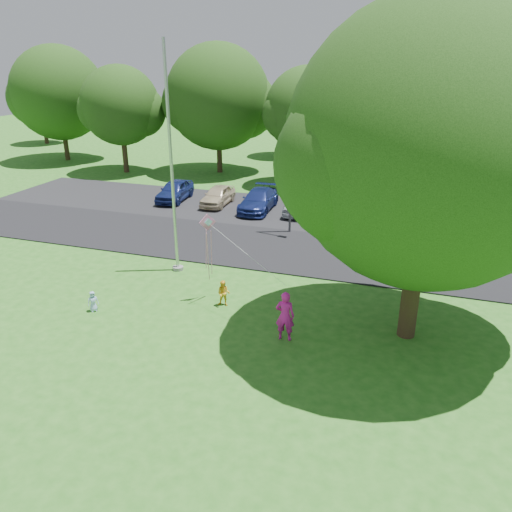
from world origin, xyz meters
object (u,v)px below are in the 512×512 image
(flagpole, at_px, (172,182))
(street_lamp, at_px, (296,164))
(kite, at_px, (209,233))
(big_tree, at_px, (426,153))
(child_blue, at_px, (93,301))
(trash_can, at_px, (322,223))
(child_yellow, at_px, (224,293))
(woman, at_px, (285,316))

(flagpole, relative_size, street_lamp, 1.53)
(kite, bearing_deg, big_tree, -41.94)
(big_tree, distance_m, child_blue, 13.25)
(trash_can, bearing_deg, street_lamp, -144.94)
(child_yellow, xyz_separation_m, child_blue, (-4.67, -2.03, -0.12))
(flagpole, xyz_separation_m, child_yellow, (3.37, -2.67, -3.63))
(street_lamp, distance_m, kite, 9.22)
(woman, relative_size, kite, 0.46)
(trash_can, xyz_separation_m, kite, (-2.59, -10.07, 2.45))
(street_lamp, distance_m, child_yellow, 10.01)
(street_lamp, height_order, child_yellow, street_lamp)
(street_lamp, distance_m, woman, 11.77)
(big_tree, xyz_separation_m, child_yellow, (-6.94, 0.15, -5.97))
(flagpole, bearing_deg, child_blue, -105.46)
(street_lamp, xyz_separation_m, woman, (2.48, -11.10, -3.01))
(woman, xyz_separation_m, kite, (-3.67, 2.03, 1.98))
(big_tree, xyz_separation_m, woman, (-3.96, -1.55, -5.58))
(flagpole, height_order, big_tree, big_tree)
(child_blue, bearing_deg, big_tree, -37.44)
(big_tree, relative_size, child_yellow, 10.47)
(big_tree, bearing_deg, kite, 176.46)
(flagpole, distance_m, child_yellow, 5.63)
(child_blue, distance_m, kite, 5.25)
(street_lamp, relative_size, kite, 1.64)
(child_blue, bearing_deg, flagpole, 27.93)
(child_yellow, bearing_deg, woman, -38.51)
(street_lamp, height_order, woman, street_lamp)
(trash_can, relative_size, child_yellow, 0.82)
(child_yellow, bearing_deg, kite, 146.41)
(trash_can, height_order, kite, kite)
(street_lamp, relative_size, trash_can, 7.45)
(trash_can, height_order, woman, woman)
(big_tree, height_order, woman, big_tree)
(woman, bearing_deg, big_tree, -163.66)
(big_tree, bearing_deg, woman, -158.61)
(flagpole, relative_size, child_yellow, 9.30)
(flagpole, distance_m, kite, 3.79)
(flagpole, bearing_deg, woman, -34.58)
(flagpole, height_order, trash_can, flagpole)
(street_lamp, xyz_separation_m, big_tree, (6.44, -9.55, 2.57))
(street_lamp, bearing_deg, big_tree, -43.35)
(street_lamp, relative_size, child_yellow, 6.09)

